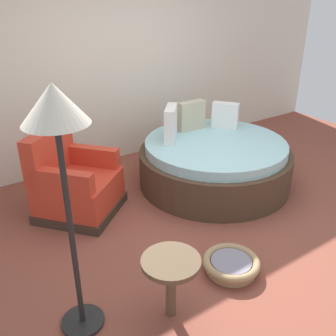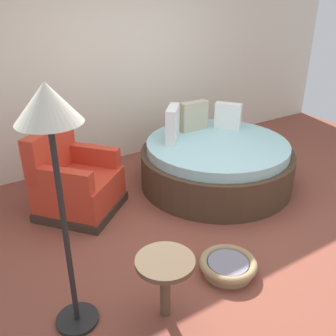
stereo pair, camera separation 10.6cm
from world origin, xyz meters
The scene contains 7 objects.
ground_plane centered at (0.00, 0.00, -0.01)m, with size 8.00×8.00×0.02m, color brown.
back_wall centered at (0.00, 2.17, 1.56)m, with size 8.00×0.12×3.11m, color silver.
round_daybed centered at (0.61, 0.69, 0.29)m, with size 1.90×1.90×0.99m.
red_armchair centered at (-1.10, 1.03, 0.33)m, with size 1.12×1.12×0.94m.
pet_basket centered at (-0.36, -0.69, 0.07)m, with size 0.51×0.51×0.13m.
side_table centered at (-1.08, -0.79, 0.43)m, with size 0.44×0.44×0.52m.
floor_lamp centered at (-1.68, -0.49, 1.53)m, with size 0.40×0.40×1.82m.
Camera 1 is at (-2.32, -2.57, 2.30)m, focal length 40.62 mm.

